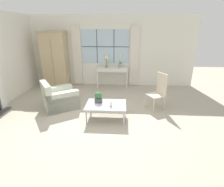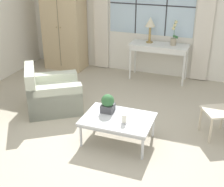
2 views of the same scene
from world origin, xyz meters
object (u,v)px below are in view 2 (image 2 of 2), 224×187
(armchair_upholstered, at_px, (52,95))
(table_lamp, at_px, (150,24))
(pillar_candle, at_px, (124,119))
(potted_plant_small, at_px, (108,103))
(armoire, at_px, (64,23))
(potted_orchid, at_px, (174,37))
(console_table, at_px, (159,48))
(coffee_table, at_px, (118,120))

(armchair_upholstered, bearing_deg, table_lamp, 60.37)
(armchair_upholstered, relative_size, pillar_candle, 8.13)
(potted_plant_small, bearing_deg, table_lamp, 90.38)
(armoire, relative_size, potted_orchid, 4.13)
(console_table, relative_size, table_lamp, 2.25)
(coffee_table, bearing_deg, pillar_candle, -39.29)
(pillar_candle, bearing_deg, potted_orchid, 86.73)
(pillar_candle, bearing_deg, console_table, 92.56)
(console_table, bearing_deg, potted_orchid, 10.89)
(armoire, xyz_separation_m, table_lamp, (2.06, 0.09, 0.13))
(console_table, height_order, pillar_candle, console_table)
(armoire, xyz_separation_m, potted_orchid, (2.59, 0.08, -0.11))
(armoire, height_order, coffee_table, armoire)
(armoire, bearing_deg, pillar_candle, -48.98)
(coffee_table, height_order, pillar_candle, pillar_candle)
(table_lamp, height_order, coffee_table, table_lamp)
(table_lamp, distance_m, pillar_candle, 3.01)
(table_lamp, xyz_separation_m, armchair_upholstered, (-1.24, -2.19, -0.95))
(armoire, xyz_separation_m, coffee_table, (2.30, -2.68, -0.74))
(coffee_table, relative_size, pillar_candle, 6.87)
(table_lamp, bearing_deg, pillar_candle, -82.74)
(table_lamp, bearing_deg, coffee_table, -85.17)
(armoire, bearing_deg, potted_orchid, 1.77)
(coffee_table, bearing_deg, table_lamp, 94.83)
(coffee_table, relative_size, potted_plant_small, 3.65)
(armoire, distance_m, coffee_table, 3.61)
(armchair_upholstered, bearing_deg, pillar_candle, -23.49)
(armchair_upholstered, height_order, pillar_candle, armchair_upholstered)
(armoire, relative_size, potted_plant_small, 7.62)
(potted_plant_small, bearing_deg, armchair_upholstered, 160.17)
(table_lamp, distance_m, potted_plant_small, 2.73)
(table_lamp, relative_size, pillar_candle, 3.70)
(potted_orchid, bearing_deg, console_table, -169.11)
(table_lamp, relative_size, coffee_table, 0.54)
(coffee_table, xyz_separation_m, pillar_candle, (0.13, -0.11, 0.11))
(table_lamp, relative_size, potted_plant_small, 1.96)
(table_lamp, xyz_separation_m, potted_orchid, (0.53, -0.01, -0.24))
(console_table, relative_size, potted_plant_small, 4.42)
(pillar_candle, bearing_deg, potted_plant_small, 144.97)
(pillar_candle, bearing_deg, table_lamp, 97.26)
(table_lamp, height_order, potted_plant_small, table_lamp)
(coffee_table, bearing_deg, potted_orchid, 83.86)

